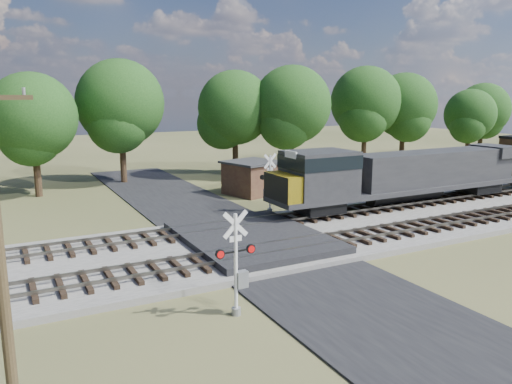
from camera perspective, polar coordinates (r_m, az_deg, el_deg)
ground at (r=26.72m, az=0.00°, el=-6.33°), size 160.00×160.00×0.00m
ballast_bed at (r=32.71m, az=15.33°, el=-3.17°), size 140.00×10.00×0.30m
road at (r=26.71m, az=0.00°, el=-6.25°), size 7.00×60.00×0.08m
crossing_panel at (r=27.05m, az=-0.49°, el=-5.41°), size 7.00×9.00×0.62m
track_near at (r=26.54m, az=8.04°, el=-5.63°), size 140.00×2.60×0.33m
track_far at (r=30.58m, az=2.60°, el=-3.26°), size 140.00×2.60×0.33m
crossing_signal_near at (r=18.41m, az=-2.09°, el=-9.15°), size 1.60×0.35×3.97m
crossing_signal_far at (r=33.89m, az=1.50°, el=0.41°), size 1.64×0.39×4.09m
equipment_shed at (r=40.38m, az=-0.42°, el=1.69°), size 4.87×4.87×2.70m
treeline at (r=47.05m, az=-4.39°, el=9.53°), size 80.96×11.72×11.66m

